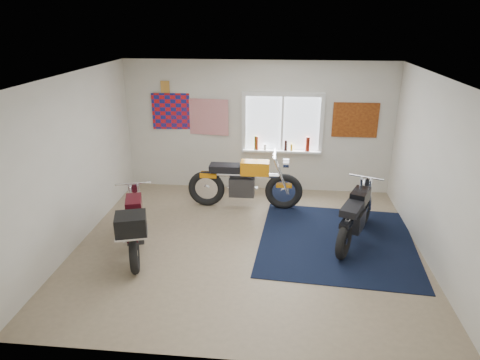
# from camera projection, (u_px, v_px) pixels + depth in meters

# --- Properties ---
(ground) EXTENTS (5.50, 5.50, 0.00)m
(ground) POSITION_uv_depth(u_px,v_px,m) (247.00, 245.00, 6.97)
(ground) COLOR #9E896B
(ground) RESTS_ON ground
(room_shell) EXTENTS (5.50, 5.50, 5.50)m
(room_shell) POSITION_uv_depth(u_px,v_px,m) (248.00, 149.00, 6.39)
(room_shell) COLOR white
(room_shell) RESTS_ON ground
(navy_rug) EXTENTS (2.69, 2.78, 0.01)m
(navy_rug) POSITION_uv_depth(u_px,v_px,m) (337.00, 241.00, 7.09)
(navy_rug) COLOR black
(navy_rug) RESTS_ON ground
(window_assembly) EXTENTS (1.66, 0.17, 1.26)m
(window_assembly) POSITION_uv_depth(u_px,v_px,m) (282.00, 127.00, 8.73)
(window_assembly) COLOR white
(window_assembly) RESTS_ON room_shell
(oil_bottles) EXTENTS (1.14, 0.09, 0.30)m
(oil_bottles) POSITION_uv_depth(u_px,v_px,m) (283.00, 144.00, 8.79)
(oil_bottles) COLOR maroon
(oil_bottles) RESTS_ON window_assembly
(flag_display) EXTENTS (1.60, 0.10, 1.17)m
(flag_display) POSITION_uv_depth(u_px,v_px,m) (165.00, 87.00, 8.68)
(flag_display) COLOR red
(flag_display) RESTS_ON room_shell
(triumph_poster) EXTENTS (0.90, 0.03, 0.70)m
(triumph_poster) POSITION_uv_depth(u_px,v_px,m) (355.00, 120.00, 8.54)
(triumph_poster) COLOR #A54C14
(triumph_poster) RESTS_ON room_shell
(yellow_triumph) EXTENTS (2.22, 0.67, 1.12)m
(yellow_triumph) POSITION_uv_depth(u_px,v_px,m) (244.00, 183.00, 8.21)
(yellow_triumph) COLOR black
(yellow_triumph) RESTS_ON ground
(black_chrome_bike) EXTENTS (0.90, 1.80, 0.98)m
(black_chrome_bike) POSITION_uv_depth(u_px,v_px,m) (356.00, 216.00, 6.99)
(black_chrome_bike) COLOR black
(black_chrome_bike) RESTS_ON navy_rug
(maroon_tourer) EXTENTS (0.89, 1.89, 0.97)m
(maroon_tourer) POSITION_uv_depth(u_px,v_px,m) (134.00, 225.00, 6.53)
(maroon_tourer) COLOR black
(maroon_tourer) RESTS_ON ground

